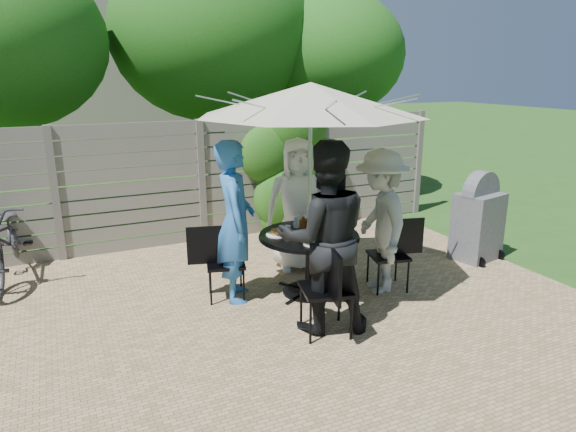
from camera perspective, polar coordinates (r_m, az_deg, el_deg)
name	(u,v)px	position (r m, az deg, el deg)	size (l,w,h in m)	color
backyard_envelope	(127,67)	(14.76, -17.45, 15.48)	(60.00, 60.00, 5.00)	#254B17
patio_table	(309,252)	(5.89, 2.33, -4.06)	(1.41, 1.41, 0.74)	black
umbrella	(311,99)	(5.55, 2.53, 12.83)	(3.10, 3.10, 2.41)	silver
chair_back	(296,244)	(6.87, 0.89, -3.10)	(0.57, 0.74, 0.97)	black
person_back	(298,205)	(6.57, 1.10, 1.23)	(0.84, 0.55, 1.73)	white
chair_left	(225,277)	(5.90, -7.03, -6.77)	(0.67, 0.51, 0.88)	black
person_left	(235,222)	(5.69, -5.89, -0.68)	(0.66, 0.44, 1.82)	#2B6BBC
chair_front	(326,307)	(5.11, 4.24, -10.10)	(0.56, 0.73, 0.96)	black
person_front	(324,239)	(4.98, 4.06, -2.51)	(0.93, 0.72, 1.91)	black
chair_right	(389,269)	(6.22, 11.14, -5.77)	(0.66, 0.51, 0.87)	black
person_right	(380,222)	(5.99, 10.21, -0.66)	(1.09, 0.63, 1.69)	#B3B4AF
plate_back	(304,223)	(6.15, 1.77, -0.76)	(0.26, 0.26, 0.06)	white
plate_left	(278,233)	(5.76, -1.17, -1.91)	(0.26, 0.26, 0.06)	white
plate_front	(315,242)	(5.48, 3.02, -2.89)	(0.26, 0.26, 0.06)	white
plate_right	(340,230)	(5.88, 5.81, -1.61)	(0.26, 0.26, 0.06)	white
plate_extra	(330,239)	(5.57, 4.73, -2.61)	(0.24, 0.24, 0.06)	white
glass_back	(296,222)	(6.03, 0.95, -0.65)	(0.07, 0.07, 0.14)	silver
glass_left	(288,232)	(5.66, -0.04, -1.75)	(0.07, 0.07, 0.14)	silver
glass_right	(330,224)	(5.95, 4.65, -0.93)	(0.07, 0.07, 0.14)	silver
syrup_jug	(303,226)	(5.83, 1.70, -1.12)	(0.09, 0.09, 0.16)	#59280C
coffee_cup	(314,223)	(6.03, 2.93, -0.77)	(0.08, 0.08, 0.12)	#C6B293
bicycle	(7,239)	(7.24, -28.76, -2.23)	(0.69, 1.97, 1.04)	#333338
bbq_grill	(478,220)	(7.43, 20.36, -0.42)	(0.70, 0.59, 1.24)	slate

